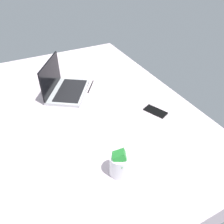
# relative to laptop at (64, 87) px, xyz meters

# --- Properties ---
(bed_mattress) EXTENTS (1.80, 1.40, 0.18)m
(bed_mattress) POSITION_rel_laptop_xyz_m (-0.20, 0.00, -0.13)
(bed_mattress) COLOR silver
(bed_mattress) RESTS_ON ground
(laptop) EXTENTS (0.40, 0.37, 0.23)m
(laptop) POSITION_rel_laptop_xyz_m (0.00, 0.00, 0.00)
(laptop) COLOR #B7BABC
(laptop) RESTS_ON bed_mattress
(snack_cup) EXTENTS (0.09, 0.10, 0.15)m
(snack_cup) POSITION_rel_laptop_xyz_m (-0.76, -0.03, 0.02)
(snack_cup) COLOR silver
(snack_cup) RESTS_ON bed_mattress
(cell_phone) EXTENTS (0.16, 0.12, 0.01)m
(cell_phone) POSITION_rel_laptop_xyz_m (-0.46, -0.44, -0.04)
(cell_phone) COLOR black
(cell_phone) RESTS_ON bed_mattress
(charger_cable) EXTENTS (0.14, 0.10, 0.01)m
(charger_cable) POSITION_rel_laptop_xyz_m (-0.01, -0.19, -0.04)
(charger_cable) COLOR black
(charger_cable) RESTS_ON bed_mattress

